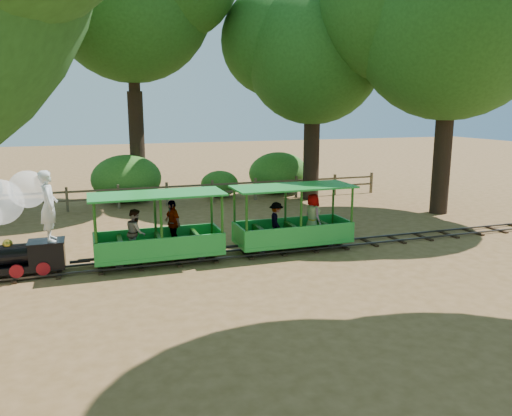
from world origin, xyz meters
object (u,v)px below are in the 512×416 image
object	(u,v)px
locomotive	(13,216)
carriage_rear	(294,224)
carriage_front	(157,235)
fence	(190,191)

from	to	relation	value
locomotive	carriage_rear	xyz separation A→B (m)	(7.40, -0.06, -0.75)
carriage_front	fence	size ratio (longest dim) A/B	0.19
carriage_front	locomotive	bearing A→B (deg)	179.32
locomotive	carriage_rear	bearing A→B (deg)	-0.50
carriage_front	carriage_rear	size ratio (longest dim) A/B	1.00
carriage_rear	fence	bearing A→B (deg)	100.29
fence	carriage_front	bearing A→B (deg)	-107.39
locomotive	carriage_front	xyz separation A→B (m)	(3.45, -0.04, -0.75)
carriage_front	fence	world-z (taller)	carriage_front
carriage_front	carriage_rear	world-z (taller)	same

